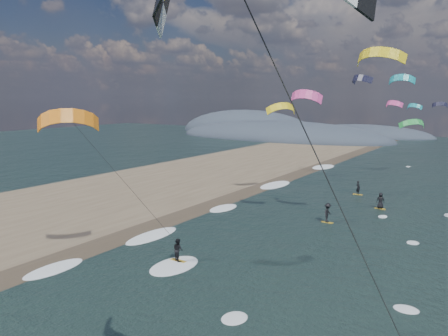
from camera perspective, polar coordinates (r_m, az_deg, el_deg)
The scene contains 8 objects.
sand_strip at distance 45.15m, azimuth -26.98°, elevation -6.56°, with size 26.00×240.00×0.00m, color brown.
wet_sand_strip at distance 35.58m, azimuth -17.10°, elevation -10.05°, with size 3.00×240.00×0.00m, color #382D23.
coastal_hills at distance 133.37m, azimuth 6.80°, elevation 4.23°, with size 80.00×41.00×15.00m.
kitesurfer_near_a at distance 8.10m, azimuth 8.30°, elevation 8.05°, with size 7.85×8.46×14.94m.
kitesurfer_near_b at distance 28.55m, azimuth -15.28°, elevation 0.25°, with size 6.88×9.17×11.65m.
far_kitesurfers at distance 45.43m, azimuth 16.02°, elevation -4.63°, with size 5.01×14.26×1.85m.
bg_kite_field at distance 62.12m, azimuth 20.21°, elevation 8.82°, with size 15.22×65.56×8.34m.
shoreline_surf at distance 37.80m, azimuth -10.32°, elevation -8.64°, with size 2.40×79.40×0.11m.
Camera 1 is at (14.16, -11.20, 11.51)m, focal length 35.00 mm.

